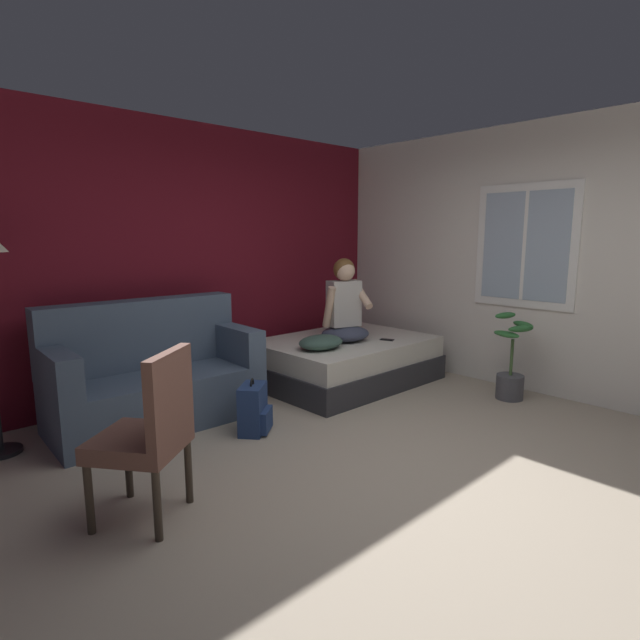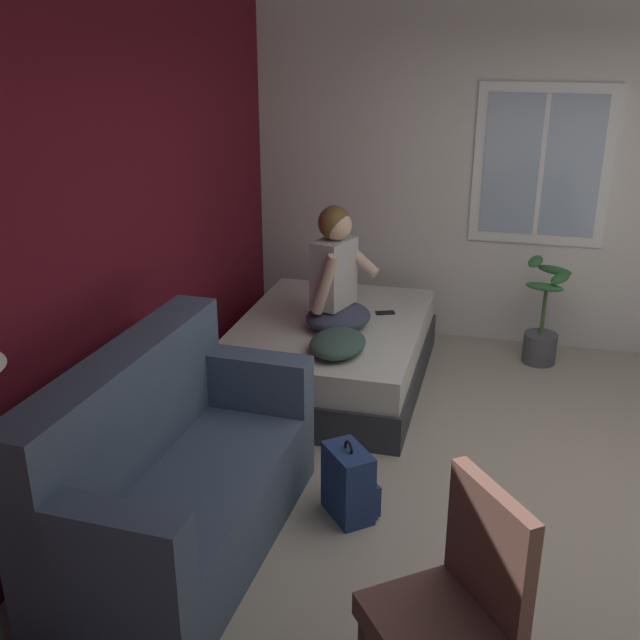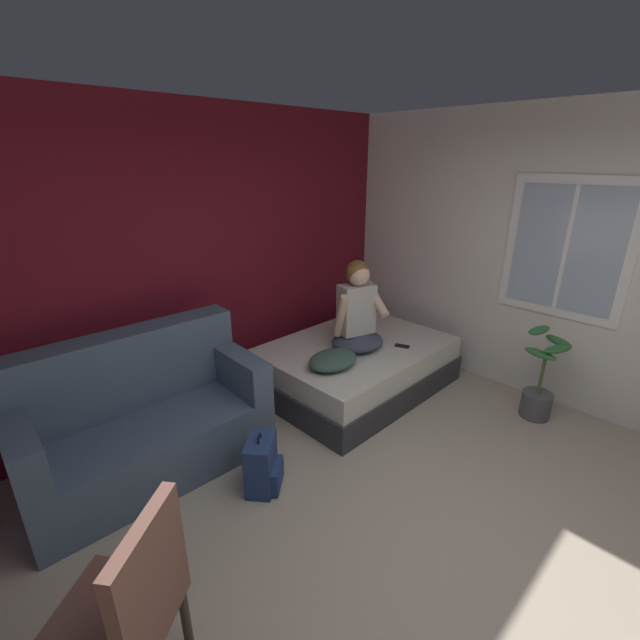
% 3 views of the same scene
% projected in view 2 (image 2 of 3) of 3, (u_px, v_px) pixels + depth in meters
% --- Properties ---
extents(ground_plane, '(40.00, 40.00, 0.00)m').
position_uv_depth(ground_plane, '(597.00, 522.00, 4.01)').
color(ground_plane, tan).
extents(wall_back_accent, '(9.94, 0.16, 2.70)m').
position_uv_depth(wall_back_accent, '(104.00, 244.00, 4.18)').
color(wall_back_accent, maroon).
rests_on(wall_back_accent, ground).
extents(wall_side_with_window, '(0.19, 6.81, 2.70)m').
position_uv_depth(wall_side_with_window, '(592.00, 183.00, 5.83)').
color(wall_side_with_window, silver).
rests_on(wall_side_with_window, ground).
extents(bed, '(1.86, 1.35, 0.48)m').
position_uv_depth(bed, '(330.00, 353.00, 5.54)').
color(bed, '#2D2D33').
rests_on(bed, ground).
extents(couch, '(1.73, 0.89, 1.04)m').
position_uv_depth(couch, '(171.00, 479.00, 3.70)').
color(couch, '#47566B').
rests_on(couch, ground).
extents(side_chair, '(0.65, 0.65, 0.98)m').
position_uv_depth(side_chair, '(455.00, 603.00, 2.70)').
color(side_chair, '#382D23').
rests_on(side_chair, ground).
extents(person_seated, '(0.63, 0.57, 0.88)m').
position_uv_depth(person_seated, '(336.00, 279.00, 5.23)').
color(person_seated, '#383D51').
rests_on(person_seated, bed).
extents(backpack, '(0.35, 0.35, 0.46)m').
position_uv_depth(backpack, '(350.00, 484.00, 4.01)').
color(backpack, navy).
rests_on(backpack, ground).
extents(throw_pillow, '(0.50, 0.38, 0.14)m').
position_uv_depth(throw_pillow, '(338.00, 343.00, 4.90)').
color(throw_pillow, '#385147').
rests_on(throw_pillow, bed).
extents(cell_phone, '(0.12, 0.16, 0.01)m').
position_uv_depth(cell_phone, '(385.00, 313.00, 5.61)').
color(cell_phone, black).
rests_on(cell_phone, bed).
extents(potted_plant, '(0.39, 0.37, 0.85)m').
position_uv_depth(potted_plant, '(542.00, 327.00, 5.84)').
color(potted_plant, '#4C4C51').
rests_on(potted_plant, ground).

